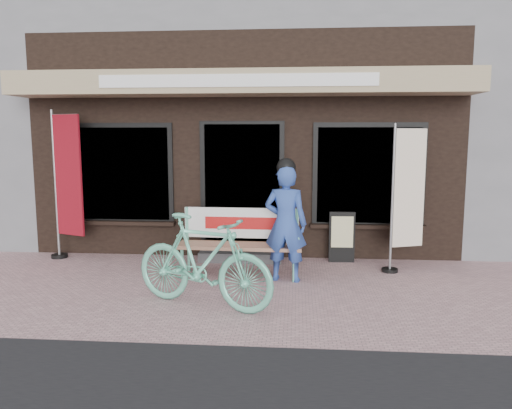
# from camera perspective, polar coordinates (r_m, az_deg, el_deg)

# --- Properties ---
(ground) EXTENTS (70.00, 70.00, 0.00)m
(ground) POSITION_cam_1_polar(r_m,az_deg,el_deg) (6.34, -3.56, -10.30)
(ground) COLOR #CA9A9D
(ground) RESTS_ON ground
(storefront) EXTENTS (7.00, 6.77, 6.00)m
(storefront) POSITION_cam_1_polar(r_m,az_deg,el_deg) (11.00, 0.12, 13.25)
(storefront) COLOR black
(storefront) RESTS_ON ground
(bench) EXTENTS (1.76, 0.50, 0.95)m
(bench) POSITION_cam_1_polar(r_m,az_deg,el_deg) (7.09, -1.81, -3.65)
(bench) COLOR #66C8A6
(bench) RESTS_ON ground
(person) EXTENTS (0.63, 0.46, 1.68)m
(person) POSITION_cam_1_polar(r_m,az_deg,el_deg) (6.76, 3.41, -1.91)
(person) COLOR #2E4C9F
(person) RESTS_ON ground
(bicycle) EXTENTS (1.87, 1.14, 1.09)m
(bicycle) POSITION_cam_1_polar(r_m,az_deg,el_deg) (5.81, -6.11, -6.45)
(bicycle) COLOR #66C8A6
(bicycle) RESTS_ON ground
(nobori_red) EXTENTS (0.70, 0.39, 2.38)m
(nobori_red) POSITION_cam_1_polar(r_m,az_deg,el_deg) (8.41, -20.85, 2.28)
(nobori_red) COLOR gray
(nobori_red) RESTS_ON ground
(nobori_cream) EXTENTS (0.63, 0.33, 2.15)m
(nobori_cream) POSITION_cam_1_polar(r_m,az_deg,el_deg) (7.51, 16.76, 0.92)
(nobori_cream) COLOR gray
(nobori_cream) RESTS_ON ground
(menu_stand) EXTENTS (0.40, 0.10, 0.80)m
(menu_stand) POSITION_cam_1_polar(r_m,az_deg,el_deg) (7.92, 9.78, -3.61)
(menu_stand) COLOR black
(menu_stand) RESTS_ON ground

